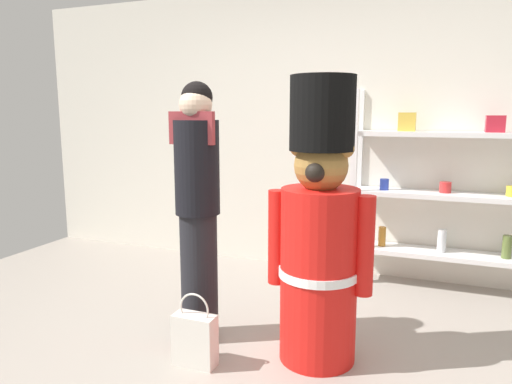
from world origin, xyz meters
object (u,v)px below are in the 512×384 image
merchandise_shelf (445,192)px  person_shopper (198,205)px  shopping_bag (195,339)px  teddy_bear_guard (319,237)px

merchandise_shelf → person_shopper: size_ratio=1.00×
person_shopper → shopping_bag: bearing=-66.9°
shopping_bag → teddy_bear_guard: bearing=27.8°
person_shopper → merchandise_shelf: bearing=45.7°
person_shopper → shopping_bag: size_ratio=3.74×
merchandise_shelf → teddy_bear_guard: bearing=-114.7°
merchandise_shelf → shopping_bag: 2.37m
merchandise_shelf → shopping_bag: size_ratio=3.75×
teddy_bear_guard → person_shopper: teddy_bear_guard is taller
merchandise_shelf → shopping_bag: merchandise_shelf is taller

